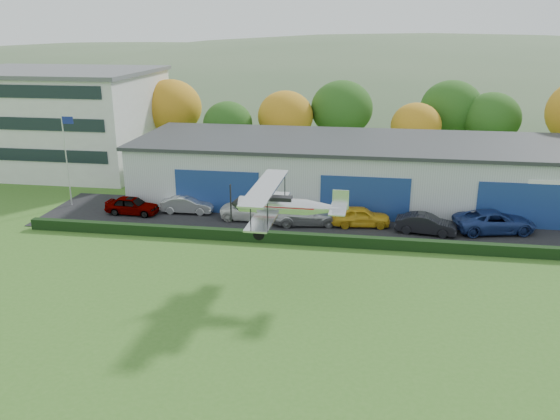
# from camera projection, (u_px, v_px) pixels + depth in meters

# --- Properties ---
(ground) EXTENTS (300.00, 300.00, 0.00)m
(ground) POSITION_uv_depth(u_px,v_px,m) (243.00, 376.00, 25.10)
(ground) COLOR #396921
(ground) RESTS_ON ground
(apron) EXTENTS (48.00, 9.00, 0.05)m
(apron) POSITION_uv_depth(u_px,v_px,m) (338.00, 223.00, 44.34)
(apron) COLOR black
(apron) RESTS_ON ground
(hedge) EXTENTS (46.00, 0.60, 0.80)m
(hedge) POSITION_uv_depth(u_px,v_px,m) (334.00, 240.00, 39.72)
(hedge) COLOR black
(hedge) RESTS_ON ground
(hangar) EXTENTS (40.60, 12.60, 5.30)m
(hangar) POSITION_uv_depth(u_px,v_px,m) (366.00, 170.00, 49.76)
(hangar) COLOR #B2B7BC
(hangar) RESTS_ON ground
(office_block) EXTENTS (20.60, 15.60, 10.40)m
(office_block) POSITION_uv_depth(u_px,v_px,m) (58.00, 119.00, 60.42)
(office_block) COLOR silver
(office_block) RESTS_ON ground
(flagpole) EXTENTS (1.05, 0.10, 8.00)m
(flagpole) POSITION_uv_depth(u_px,v_px,m) (67.00, 151.00, 47.16)
(flagpole) COLOR silver
(flagpole) RESTS_ON ground
(tree_belt) EXTENTS (75.70, 13.22, 10.12)m
(tree_belt) POSITION_uv_depth(u_px,v_px,m) (330.00, 114.00, 61.30)
(tree_belt) COLOR #3D2614
(tree_belt) RESTS_ON ground
(distant_hills) EXTENTS (430.00, 196.00, 56.00)m
(distant_hills) POSITION_uv_depth(u_px,v_px,m) (335.00, 127.00, 161.13)
(distant_hills) COLOR #4C6642
(distant_hills) RESTS_ON ground
(car_0) EXTENTS (4.42, 1.94, 1.48)m
(car_0) POSITION_uv_depth(u_px,v_px,m) (132.00, 205.00, 46.14)
(car_0) COLOR gray
(car_0) RESTS_ON apron
(car_1) EXTENTS (4.34, 1.62, 1.42)m
(car_1) POSITION_uv_depth(u_px,v_px,m) (188.00, 204.00, 46.49)
(car_1) COLOR silver
(car_1) RESTS_ON apron
(car_2) EXTENTS (4.90, 2.27, 1.36)m
(car_2) POSITION_uv_depth(u_px,v_px,m) (252.00, 211.00, 44.95)
(car_2) COLOR silver
(car_2) RESTS_ON apron
(car_3) EXTENTS (5.66, 3.06, 1.56)m
(car_3) POSITION_uv_depth(u_px,v_px,m) (306.00, 215.00, 43.79)
(car_3) COLOR silver
(car_3) RESTS_ON apron
(car_4) EXTENTS (4.73, 2.36, 1.55)m
(car_4) POSITION_uv_depth(u_px,v_px,m) (360.00, 216.00, 43.41)
(car_4) COLOR gold
(car_4) RESTS_ON apron
(car_5) EXTENTS (4.64, 2.20, 1.47)m
(car_5) POSITION_uv_depth(u_px,v_px,m) (426.00, 224.00, 41.87)
(car_5) COLOR black
(car_5) RESTS_ON apron
(car_6) EXTENTS (6.42, 3.98, 1.66)m
(car_6) POSITION_uv_depth(u_px,v_px,m) (495.00, 221.00, 42.14)
(car_6) COLOR navy
(car_6) RESTS_ON apron
(biplane) EXTENTS (6.96, 7.93, 2.98)m
(biplane) POSITION_uv_depth(u_px,v_px,m) (283.00, 204.00, 32.69)
(biplane) COLOR silver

